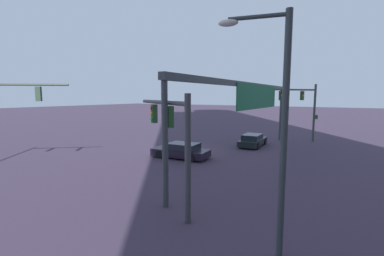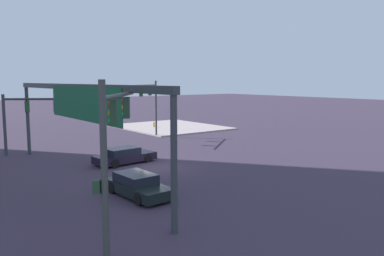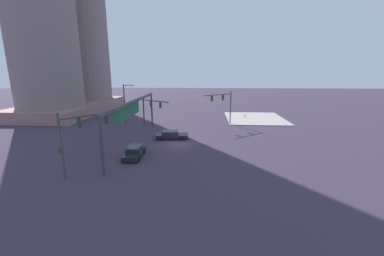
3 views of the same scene
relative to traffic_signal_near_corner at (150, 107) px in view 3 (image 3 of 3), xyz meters
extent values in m
plane|color=#392D3F|center=(-10.52, -5.96, -3.56)|extent=(219.01, 219.01, 0.00)
cube|color=#B29F9E|center=(8.44, -20.12, -3.48)|extent=(13.83, 11.66, 0.15)
cylinder|color=#38393E|center=(0.91, 1.42, -1.03)|extent=(0.25, 0.25, 5.07)
cylinder|color=#38393E|center=(-0.74, -1.14, 1.11)|extent=(3.47, 5.22, 0.18)
cube|color=#224D24|center=(-0.11, -0.17, 0.49)|extent=(0.39, 0.41, 0.95)
cylinder|color=red|center=(0.02, -0.26, 0.78)|extent=(0.16, 0.20, 0.20)
cylinder|color=orange|center=(0.02, -0.26, 0.48)|extent=(0.16, 0.20, 0.20)
cylinder|color=green|center=(0.02, -0.26, 0.18)|extent=(0.16, 0.20, 0.20)
cube|color=#224D24|center=(-1.37, -2.11, 0.49)|extent=(0.39, 0.41, 0.95)
cylinder|color=red|center=(-1.23, -2.19, 0.78)|extent=(0.16, 0.20, 0.20)
cylinder|color=orange|center=(-1.23, -2.19, 0.48)|extent=(0.16, 0.20, 0.20)
cylinder|color=green|center=(-1.23, -2.19, 0.18)|extent=(0.16, 0.20, 0.20)
cylinder|color=#3A433D|center=(2.63, -14.40, -0.47)|extent=(0.20, 0.20, 6.17)
cylinder|color=#3A433D|center=(0.61, -11.91, 2.13)|extent=(4.16, 5.08, 0.15)
cube|color=#293E2D|center=(1.41, -12.91, 1.54)|extent=(0.40, 0.41, 0.95)
cylinder|color=red|center=(1.29, -13.01, 1.83)|extent=(0.17, 0.19, 0.20)
cylinder|color=orange|center=(1.29, -13.01, 1.53)|extent=(0.17, 0.19, 0.20)
cylinder|color=green|center=(1.29, -13.01, 1.23)|extent=(0.17, 0.19, 0.20)
cube|color=#293E2D|center=(-0.22, -10.89, 1.54)|extent=(0.40, 0.41, 0.95)
cylinder|color=red|center=(-0.35, -10.99, 1.83)|extent=(0.17, 0.19, 0.20)
cylinder|color=orange|center=(-0.35, -10.99, 1.53)|extent=(0.17, 0.19, 0.20)
cylinder|color=green|center=(-0.35, -10.99, 1.23)|extent=(0.17, 0.19, 0.20)
cylinder|color=#3C413E|center=(-22.01, 3.12, -0.44)|extent=(0.23, 0.23, 6.24)
cylinder|color=#3C413E|center=(-19.51, 1.19, 2.05)|extent=(5.12, 3.99, 0.17)
cube|color=#223E27|center=(-20.59, 2.02, 1.44)|extent=(0.41, 0.40, 0.95)
cylinder|color=red|center=(-20.49, 2.15, 1.74)|extent=(0.20, 0.17, 0.20)
cylinder|color=orange|center=(-20.49, 2.15, 1.44)|extent=(0.20, 0.17, 0.20)
cylinder|color=green|center=(-20.49, 2.15, 1.14)|extent=(0.20, 0.17, 0.20)
cube|color=#223E27|center=(-18.39, 0.34, 1.44)|extent=(0.41, 0.40, 0.95)
cylinder|color=red|center=(-18.30, 0.46, 1.74)|extent=(0.20, 0.17, 0.20)
cylinder|color=orange|center=(-18.30, 0.46, 1.44)|extent=(0.20, 0.17, 0.20)
cylinder|color=green|center=(-18.30, 0.46, 1.14)|extent=(0.20, 0.17, 0.20)
cube|color=#223E27|center=(-21.86, 3.32, -0.86)|extent=(0.38, 0.37, 0.44)
cylinder|color=#313A3C|center=(1.40, 5.04, 0.12)|extent=(0.20, 0.20, 7.35)
cylinder|color=#313A3C|center=(1.60, 4.22, 3.64)|extent=(0.51, 1.67, 0.12)
ellipsoid|color=silver|center=(1.80, 3.40, 3.54)|extent=(0.43, 0.65, 0.20)
cylinder|color=#333A3D|center=(-21.22, -0.24, -0.74)|extent=(0.28, 0.28, 5.64)
cylinder|color=#333A3D|center=(0.17, -0.24, -0.74)|extent=(0.28, 0.28, 5.64)
cube|color=#333A3D|center=(-10.52, -0.24, 2.25)|extent=(21.80, 0.35, 0.35)
cube|color=#175D38|center=(-12.37, -0.03, 1.33)|extent=(9.81, 0.08, 1.94)
cube|color=gray|center=(14.53, 22.41, -2.38)|extent=(30.60, 15.03, 2.36)
cube|color=black|center=(-15.88, -1.61, -3.12)|extent=(4.52, 1.99, 0.55)
cube|color=black|center=(-15.61, -1.60, -2.60)|extent=(2.38, 1.68, 0.50)
cylinder|color=black|center=(-17.22, -2.51, -3.24)|extent=(0.65, 0.25, 0.64)
cylinder|color=black|center=(-17.29, -0.83, -3.24)|extent=(0.65, 0.25, 0.64)
cylinder|color=black|center=(-14.46, -2.38, -3.24)|extent=(0.65, 0.25, 0.64)
cylinder|color=black|center=(-14.54, -0.71, -3.24)|extent=(0.65, 0.25, 0.64)
cube|color=black|center=(-7.96, -4.97, -3.12)|extent=(2.30, 4.76, 0.55)
cube|color=black|center=(-7.99, -4.69, -2.60)|extent=(1.87, 2.54, 0.50)
cylinder|color=black|center=(-6.95, -6.31, -3.24)|extent=(0.28, 0.66, 0.64)
cylinder|color=black|center=(-8.71, -6.47, -3.24)|extent=(0.28, 0.66, 0.64)
cylinder|color=black|center=(-7.21, -3.46, -3.24)|extent=(0.28, 0.66, 0.64)
cylinder|color=black|center=(-8.97, -3.62, -3.24)|extent=(0.28, 0.66, 0.64)
cylinder|color=gold|center=(9.16, -18.16, -3.13)|extent=(0.22, 0.22, 0.55)
sphere|color=#CEB405|center=(9.16, -18.16, -2.79)|extent=(0.18, 0.18, 0.18)
cylinder|color=#CEB405|center=(9.32, -18.16, -3.11)|extent=(0.12, 0.10, 0.10)
camera|label=1|loc=(9.17, 6.70, 1.41)|focal=24.46mm
camera|label=2|loc=(-33.72, 8.42, 2.65)|focal=36.22mm
camera|label=3|loc=(-42.33, -9.90, 6.27)|focal=22.82mm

